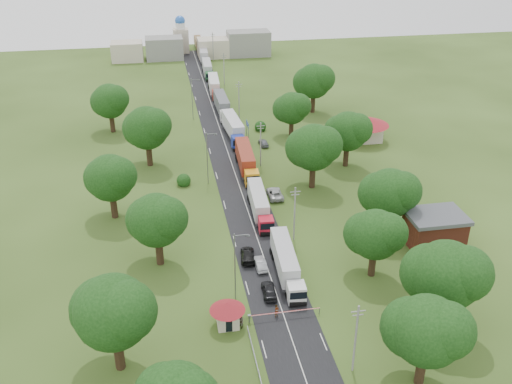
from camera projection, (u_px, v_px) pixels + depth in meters
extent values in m
plane|color=#2E4316|center=(251.00, 220.00, 93.45)|extent=(260.00, 260.00, 0.00)
cube|color=black|center=(234.00, 170.00, 110.96)|extent=(8.00, 200.00, 0.04)
cylinder|color=slate|center=(249.00, 319.00, 70.61)|extent=(0.20, 0.20, 1.10)
cube|color=slate|center=(249.00, 316.00, 70.38)|extent=(0.35, 0.35, 0.25)
cylinder|color=red|center=(285.00, 312.00, 71.11)|extent=(9.00, 0.12, 0.12)
cylinder|color=slate|center=(319.00, 311.00, 72.05)|extent=(0.10, 0.10, 1.00)
cube|color=beige|center=(228.00, 317.00, 69.89)|extent=(2.60, 2.60, 2.40)
cone|color=maroon|center=(227.00, 306.00, 69.11)|extent=(4.40, 4.40, 1.10)
cube|color=black|center=(238.00, 315.00, 70.00)|extent=(0.02, 1.20, 0.90)
cube|color=black|center=(229.00, 326.00, 68.84)|extent=(0.80, 0.02, 1.90)
cylinder|color=slate|center=(248.00, 133.00, 122.95)|extent=(0.12, 0.12, 4.00)
cylinder|color=slate|center=(247.00, 129.00, 125.05)|extent=(0.12, 0.12, 4.00)
cube|color=navy|center=(247.00, 124.00, 123.26)|extent=(0.06, 3.00, 1.00)
cube|color=silver|center=(247.00, 124.00, 123.26)|extent=(0.07, 3.10, 0.06)
cylinder|color=gray|center=(356.00, 339.00, 61.62)|extent=(0.24, 0.24, 9.00)
cube|color=gray|center=(358.00, 311.00, 59.88)|extent=(1.60, 0.10, 0.10)
cube|color=gray|center=(358.00, 315.00, 60.11)|extent=(1.20, 0.10, 0.10)
cylinder|color=gray|center=(295.00, 214.00, 86.13)|extent=(0.24, 0.24, 9.00)
cube|color=gray|center=(295.00, 192.00, 84.40)|extent=(1.60, 0.10, 0.10)
cube|color=gray|center=(295.00, 195.00, 84.62)|extent=(1.20, 0.10, 0.10)
cylinder|color=gray|center=(261.00, 144.00, 110.64)|extent=(0.24, 0.24, 9.00)
cube|color=gray|center=(261.00, 126.00, 108.91)|extent=(1.60, 0.10, 0.10)
cube|color=gray|center=(261.00, 128.00, 109.14)|extent=(1.20, 0.10, 0.10)
cylinder|color=gray|center=(239.00, 100.00, 135.16)|extent=(0.24, 0.24, 9.00)
cube|color=gray|center=(239.00, 84.00, 133.42)|extent=(1.60, 0.10, 0.10)
cube|color=gray|center=(239.00, 86.00, 133.65)|extent=(1.20, 0.10, 0.10)
cylinder|color=gray|center=(224.00, 69.00, 159.67)|extent=(0.24, 0.24, 9.00)
cube|color=gray|center=(224.00, 56.00, 157.93)|extent=(1.60, 0.10, 0.10)
cube|color=gray|center=(224.00, 57.00, 158.16)|extent=(1.20, 0.10, 0.10)
cylinder|color=gray|center=(213.00, 47.00, 184.18)|extent=(0.24, 0.24, 9.00)
cube|color=gray|center=(213.00, 35.00, 182.44)|extent=(1.60, 0.10, 0.10)
cube|color=gray|center=(213.00, 36.00, 182.67)|extent=(1.20, 0.10, 0.10)
cylinder|color=slate|center=(235.00, 267.00, 72.80)|extent=(0.16, 0.16, 10.00)
cube|color=slate|center=(241.00, 235.00, 70.79)|extent=(1.80, 0.10, 0.10)
cube|color=slate|center=(248.00, 236.00, 70.98)|extent=(0.50, 0.22, 0.15)
cylinder|color=slate|center=(207.00, 158.00, 103.44)|extent=(0.16, 0.16, 10.00)
cube|color=slate|center=(211.00, 134.00, 101.43)|extent=(1.80, 0.10, 0.10)
cube|color=slate|center=(216.00, 134.00, 101.62)|extent=(0.50, 0.22, 0.15)
cylinder|color=slate|center=(192.00, 99.00, 134.08)|extent=(0.16, 0.16, 10.00)
cube|color=slate|center=(195.00, 79.00, 132.07)|extent=(1.80, 0.10, 0.10)
cube|color=slate|center=(198.00, 80.00, 132.26)|extent=(0.50, 0.22, 0.15)
cylinder|color=#382616|center=(421.00, 368.00, 61.11)|extent=(1.08, 1.08, 4.20)
sphere|color=black|center=(427.00, 331.00, 58.77)|extent=(7.70, 7.70, 7.70)
sphere|color=black|center=(446.00, 330.00, 57.64)|extent=(6.05, 6.05, 6.05)
sphere|color=black|center=(411.00, 327.00, 60.05)|extent=(6.60, 6.60, 6.60)
cylinder|color=#382616|center=(439.00, 313.00, 68.98)|extent=(1.12, 1.12, 4.55)
sphere|color=black|center=(446.00, 275.00, 66.43)|extent=(8.40, 8.40, 8.40)
sphere|color=black|center=(464.00, 273.00, 65.20)|extent=(6.60, 6.60, 6.60)
sphere|color=black|center=(430.00, 273.00, 67.83)|extent=(7.20, 7.20, 7.20)
cylinder|color=#382616|center=(372.00, 263.00, 79.01)|extent=(1.04, 1.04, 3.85)
sphere|color=black|center=(375.00, 234.00, 76.88)|extent=(7.00, 7.00, 7.00)
sphere|color=black|center=(388.00, 233.00, 75.85)|extent=(5.50, 5.50, 5.50)
sphere|color=black|center=(365.00, 234.00, 78.04)|extent=(6.00, 6.00, 6.00)
cylinder|color=#382616|center=(386.00, 223.00, 88.63)|extent=(1.08, 1.08, 4.20)
sphere|color=black|center=(390.00, 193.00, 86.29)|extent=(7.70, 7.70, 7.70)
sphere|color=black|center=(402.00, 191.00, 85.16)|extent=(6.05, 6.05, 6.05)
sphere|color=black|center=(379.00, 193.00, 87.57)|extent=(6.60, 6.60, 6.60)
cylinder|color=#382616|center=(312.00, 176.00, 103.21)|extent=(1.12, 1.12, 4.55)
sphere|color=black|center=(314.00, 147.00, 100.66)|extent=(8.40, 8.40, 8.40)
sphere|color=black|center=(324.00, 145.00, 99.43)|extent=(6.60, 6.60, 6.60)
sphere|color=black|center=(305.00, 148.00, 102.06)|extent=(7.20, 7.20, 7.20)
cylinder|color=#382616|center=(346.00, 156.00, 111.70)|extent=(1.08, 1.08, 4.20)
sphere|color=black|center=(348.00, 131.00, 109.36)|extent=(7.70, 7.70, 7.70)
sphere|color=black|center=(357.00, 129.00, 108.24)|extent=(6.05, 6.05, 6.05)
sphere|color=black|center=(340.00, 132.00, 110.64)|extent=(6.60, 6.60, 6.60)
cylinder|color=#382616|center=(291.00, 128.00, 125.57)|extent=(1.04, 1.04, 3.85)
sphere|color=black|center=(292.00, 108.00, 123.43)|extent=(7.00, 7.00, 7.00)
sphere|color=black|center=(299.00, 106.00, 122.41)|extent=(5.50, 5.50, 5.50)
sphere|color=black|center=(286.00, 109.00, 124.60)|extent=(6.00, 6.00, 6.00)
cylinder|color=#382616|center=(313.00, 103.00, 139.95)|extent=(1.12, 1.12, 4.55)
sphere|color=black|center=(314.00, 81.00, 137.40)|extent=(8.40, 8.40, 8.40)
sphere|color=black|center=(322.00, 79.00, 136.18)|extent=(6.60, 6.60, 6.60)
sphere|color=black|center=(307.00, 82.00, 138.80)|extent=(7.20, 7.20, 7.20)
cylinder|color=#382616|center=(119.00, 352.00, 63.01)|extent=(1.12, 1.12, 4.55)
sphere|color=black|center=(113.00, 312.00, 60.46)|extent=(8.40, 8.40, 8.40)
sphere|color=black|center=(126.00, 311.00, 59.24)|extent=(6.60, 6.60, 6.60)
sphere|color=black|center=(103.00, 309.00, 61.86)|extent=(7.20, 7.20, 7.20)
cylinder|color=#382616|center=(159.00, 251.00, 81.39)|extent=(1.08, 1.08, 4.20)
sphere|color=black|center=(157.00, 220.00, 79.04)|extent=(7.70, 7.70, 7.70)
sphere|color=black|center=(166.00, 218.00, 77.92)|extent=(6.05, 6.05, 6.05)
sphere|color=black|center=(149.00, 219.00, 80.33)|extent=(6.60, 6.60, 6.60)
cylinder|color=#382616|center=(114.00, 206.00, 93.42)|extent=(1.08, 1.08, 4.20)
sphere|color=black|center=(110.00, 178.00, 91.08)|extent=(7.70, 7.70, 7.70)
sphere|color=black|center=(118.00, 175.00, 89.95)|extent=(6.05, 6.05, 6.05)
sphere|color=black|center=(104.00, 178.00, 92.36)|extent=(6.60, 6.60, 6.60)
cylinder|color=#382616|center=(149.00, 155.00, 111.79)|extent=(1.12, 1.12, 4.55)
sphere|color=black|center=(147.00, 128.00, 109.24)|extent=(8.40, 8.40, 8.40)
sphere|color=black|center=(154.00, 125.00, 108.01)|extent=(6.60, 6.60, 6.60)
sphere|color=black|center=(141.00, 129.00, 110.64)|extent=(7.20, 7.20, 7.20)
cylinder|color=#382616|center=(112.00, 123.00, 128.12)|extent=(1.08, 1.08, 4.20)
sphere|color=black|center=(110.00, 101.00, 125.78)|extent=(7.70, 7.70, 7.70)
sphere|color=black|center=(115.00, 99.00, 124.66)|extent=(6.05, 6.05, 6.05)
sphere|color=black|center=(105.00, 102.00, 127.06)|extent=(6.60, 6.60, 6.60)
cube|color=maroon|center=(434.00, 231.00, 85.98)|extent=(8.00, 6.00, 4.60)
cube|color=#47494F|center=(436.00, 216.00, 84.79)|extent=(8.60, 6.60, 0.60)
cube|color=beige|center=(364.00, 132.00, 123.51)|extent=(7.00, 5.00, 4.00)
cone|color=maroon|center=(365.00, 119.00, 122.18)|extent=(10.08, 10.08, 1.80)
cube|color=gray|center=(164.00, 48.00, 186.58)|extent=(12.00, 8.00, 7.00)
cube|color=beige|center=(213.00, 48.00, 189.32)|extent=(10.00, 8.00, 6.00)
cube|color=gray|center=(249.00, 43.00, 190.75)|extent=(14.00, 8.00, 8.00)
cube|color=beige|center=(127.00, 51.00, 184.93)|extent=(10.00, 8.00, 6.00)
cube|color=beige|center=(181.00, 41.00, 194.30)|extent=(5.00, 5.00, 8.00)
cylinder|color=silver|center=(180.00, 26.00, 192.01)|extent=(3.20, 3.20, 2.00)
sphere|color=#2659B2|center=(180.00, 21.00, 191.28)|extent=(3.40, 3.40, 3.40)
cube|color=white|center=(296.00, 292.00, 73.83)|extent=(2.46, 2.46, 2.42)
cube|color=black|center=(299.00, 296.00, 72.65)|extent=(2.22, 0.15, 1.06)
cube|color=slate|center=(298.00, 304.00, 73.30)|extent=(2.14, 0.38, 0.34)
cube|color=slate|center=(285.00, 268.00, 80.11)|extent=(2.88, 11.24, 0.29)
cube|color=#BAB9BF|center=(284.00, 256.00, 79.57)|extent=(3.10, 11.54, 2.90)
cylinder|color=black|center=(298.00, 303.00, 73.53)|extent=(2.27, 0.97, 0.97)
cylinder|color=black|center=(294.00, 295.00, 75.06)|extent=(2.27, 0.97, 0.97)
cylinder|color=black|center=(279.00, 256.00, 83.19)|extent=(2.27, 0.97, 0.97)
cylinder|color=black|center=(277.00, 251.00, 84.46)|extent=(2.27, 0.97, 0.97)
cube|color=red|center=(266.00, 225.00, 89.26)|extent=(2.37, 2.37, 2.36)
cube|color=black|center=(267.00, 227.00, 88.11)|extent=(2.17, 0.13, 1.04)
cube|color=slate|center=(267.00, 234.00, 88.74)|extent=(2.08, 0.36, 0.33)
cube|color=slate|center=(258.00, 209.00, 95.38)|extent=(2.72, 10.93, 0.28)
cube|color=#BDBDBD|center=(258.00, 199.00, 94.85)|extent=(2.92, 11.22, 2.83)
cylinder|color=black|center=(267.00, 233.00, 88.97)|extent=(2.21, 0.94, 0.94)
cylinder|color=black|center=(265.00, 228.00, 90.45)|extent=(2.21, 0.94, 0.94)
cylinder|color=black|center=(255.00, 201.00, 98.37)|extent=(2.21, 0.94, 0.94)
cylinder|color=black|center=(254.00, 197.00, 99.61)|extent=(2.21, 0.94, 0.94)
cube|color=orange|center=(252.00, 178.00, 103.92)|extent=(2.63, 2.63, 2.63)
cube|color=black|center=(253.00, 179.00, 102.64)|extent=(2.42, 0.12, 1.16)
cube|color=slate|center=(253.00, 186.00, 103.35)|extent=(2.32, 0.35, 0.37)
cube|color=slate|center=(245.00, 166.00, 110.75)|extent=(2.94, 12.18, 0.32)
cube|color=maroon|center=(245.00, 156.00, 110.16)|extent=(3.16, 12.50, 3.15)
cylinder|color=black|center=(253.00, 186.00, 103.60)|extent=(2.47, 1.05, 1.05)
cylinder|color=black|center=(251.00, 181.00, 105.26)|extent=(2.47, 1.05, 1.05)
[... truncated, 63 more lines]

